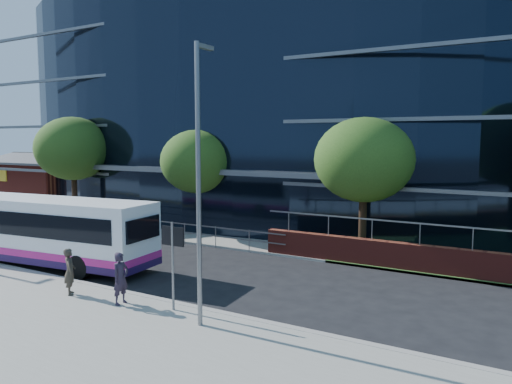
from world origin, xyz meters
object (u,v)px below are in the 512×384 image
Objects in this scene: street_sign at (173,247)px; pedestrian_b at (70,271)px; streetlight_east at (199,177)px; city_bus at (43,230)px; tree_far_c at (364,160)px; tree_far_b at (198,162)px; tree_far_a at (73,149)px; brick_pavilion at (47,182)px; pedestrian at (121,278)px.

street_sign reaches higher than pedestrian_b.
streetlight_east is 11.08m from city_bus.
city_bus is at bearing 168.00° from street_sign.
streetlight_east is at bearing -95.11° from tree_far_c.
tree_far_b reaches higher than street_sign.
city_bus is 6.85× the size of pedestrian_b.
city_bus is (8.60, -8.69, -3.31)m from tree_far_a.
pedestrian is at bearing -32.19° from brick_pavilion.
tree_far_a is at bearing 53.59° from pedestrian.
street_sign is 0.25× the size of city_bus.
tree_far_c is at bearing -82.74° from pedestrian_b.
tree_far_b is at bearing 24.91° from pedestrian.
pedestrian is at bearing -137.92° from pedestrian_b.
brick_pavilion reaches higher than city_bus.
city_bus is 6.48× the size of pedestrian.
streetlight_east is (9.00, -11.67, 0.23)m from tree_far_b.
tree_far_a is 17.90m from pedestrian_b.
brick_pavilion is at bearing 168.12° from tree_far_b.
brick_pavilion is 30.49m from street_sign.
brick_pavilion is at bearing 136.58° from city_bus.
tree_far_a is at bearing 180.00° from tree_far_c.
pedestrian is at bearing 177.55° from streetlight_east.
brick_pavilion is 1.42× the size of tree_far_b.
tree_far_c is (29.00, -4.50, 2.60)m from brick_pavilion.
pedestrian_b is at bearing -73.78° from tree_far_b.
brick_pavilion is at bearing 150.76° from streetlight_east.
street_sign is 0.46× the size of tree_far_b.
brick_pavilion is 10.48m from tree_far_a.
tree_far_b is at bearing -36.03° from pedestrian_b.
brick_pavilion is 1.08× the size of streetlight_east.
streetlight_east reaches higher than tree_far_c.
street_sign is at bearing -133.71° from pedestrian_b.
street_sign is 11.14m from tree_far_c.
tree_far_a is at bearing 148.83° from street_sign.
city_bus is at bearing 70.45° from pedestrian.
tree_far_a is at bearing -26.55° from brick_pavilion.
street_sign is 13.54m from tree_far_b.
tree_far_a reaches higher than tree_far_c.
pedestrian is at bearing -166.40° from street_sign.
tree_far_b is (-7.50, 11.09, 2.06)m from street_sign.
brick_pavilion is 22.00m from city_bus.
tree_far_a is 4.33× the size of pedestrian_b.
pedestrian_b is at bearing -39.89° from tree_far_a.
tree_far_b is (19.00, -4.00, 2.27)m from brick_pavilion.
tree_far_b is at bearing 127.63° from streetlight_east.
streetlight_east is at bearing -52.37° from tree_far_b.
pedestrian_b is (13.40, -11.20, -3.91)m from tree_far_a.
pedestrian is at bearing -111.45° from tree_far_c.
street_sign is 0.43× the size of tree_far_c.
tree_far_a is (9.00, -4.50, 2.92)m from brick_pavilion.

